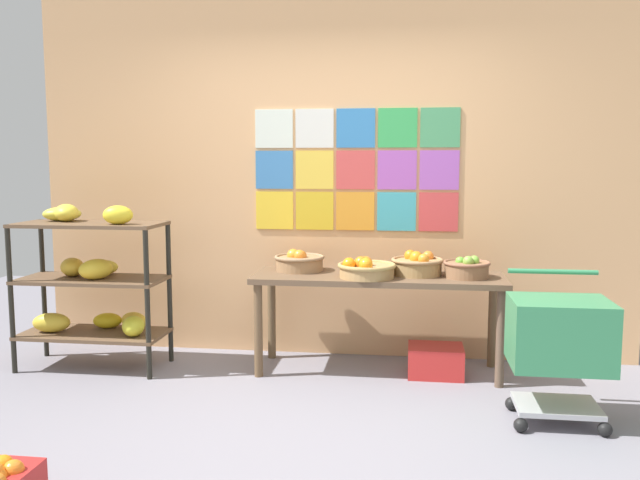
{
  "coord_description": "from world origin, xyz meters",
  "views": [
    {
      "loc": [
        0.6,
        -3.35,
        1.5
      ],
      "look_at": [
        0.04,
        0.78,
        1.01
      ],
      "focal_mm": 37.18,
      "sensor_mm": 36.0,
      "label": 1
    }
  ],
  "objects_px": {
    "banana_shelf_unit": "(91,277)",
    "fruit_basket_right": "(299,262)",
    "fruit_basket_back_left": "(417,264)",
    "produce_crate_under_table": "(435,361)",
    "fruit_basket_left": "(467,268)",
    "fruit_basket_centre": "(366,269)",
    "shopping_cart": "(559,338)",
    "display_table": "(378,287)"
  },
  "relations": [
    {
      "from": "fruit_basket_back_left",
      "to": "fruit_basket_centre",
      "type": "xyz_separation_m",
      "value": [
        -0.36,
        -0.17,
        -0.01
      ]
    },
    {
      "from": "display_table",
      "to": "produce_crate_under_table",
      "type": "distance_m",
      "value": 0.65
    },
    {
      "from": "fruit_basket_left",
      "to": "fruit_basket_centre",
      "type": "height_order",
      "value": "fruit_basket_left"
    },
    {
      "from": "fruit_basket_left",
      "to": "fruit_basket_back_left",
      "type": "bearing_deg",
      "value": 168.71
    },
    {
      "from": "banana_shelf_unit",
      "to": "fruit_basket_left",
      "type": "distance_m",
      "value": 2.69
    },
    {
      "from": "fruit_basket_back_left",
      "to": "produce_crate_under_table",
      "type": "xyz_separation_m",
      "value": [
        0.14,
        -0.1,
        -0.67
      ]
    },
    {
      "from": "display_table",
      "to": "shopping_cart",
      "type": "xyz_separation_m",
      "value": [
        1.07,
        -0.81,
        -0.11
      ]
    },
    {
      "from": "banana_shelf_unit",
      "to": "produce_crate_under_table",
      "type": "relative_size",
      "value": 3.13
    },
    {
      "from": "banana_shelf_unit",
      "to": "fruit_basket_right",
      "type": "xyz_separation_m",
      "value": [
        1.49,
        0.28,
        0.1
      ]
    },
    {
      "from": "display_table",
      "to": "fruit_basket_centre",
      "type": "xyz_separation_m",
      "value": [
        -0.08,
        -0.12,
        0.15
      ]
    },
    {
      "from": "banana_shelf_unit",
      "to": "fruit_basket_left",
      "type": "xyz_separation_m",
      "value": [
        2.69,
        0.14,
        0.1
      ]
    },
    {
      "from": "banana_shelf_unit",
      "to": "fruit_basket_centre",
      "type": "distance_m",
      "value": 2.0
    },
    {
      "from": "fruit_basket_back_left",
      "to": "fruit_basket_right",
      "type": "bearing_deg",
      "value": 175.52
    },
    {
      "from": "banana_shelf_unit",
      "to": "fruit_basket_back_left",
      "type": "xyz_separation_m",
      "value": [
        2.35,
        0.21,
        0.11
      ]
    },
    {
      "from": "fruit_basket_centre",
      "to": "shopping_cart",
      "type": "height_order",
      "value": "shopping_cart"
    },
    {
      "from": "produce_crate_under_table",
      "to": "fruit_basket_right",
      "type": "bearing_deg",
      "value": 170.73
    },
    {
      "from": "fruit_basket_back_left",
      "to": "fruit_basket_right",
      "type": "height_order",
      "value": "fruit_basket_back_left"
    },
    {
      "from": "banana_shelf_unit",
      "to": "fruit_basket_centre",
      "type": "xyz_separation_m",
      "value": [
        1.99,
        0.04,
        0.1
      ]
    },
    {
      "from": "fruit_basket_left",
      "to": "banana_shelf_unit",
      "type": "bearing_deg",
      "value": -176.93
    },
    {
      "from": "fruit_basket_back_left",
      "to": "produce_crate_under_table",
      "type": "relative_size",
      "value": 0.96
    },
    {
      "from": "fruit_basket_centre",
      "to": "produce_crate_under_table",
      "type": "xyz_separation_m",
      "value": [
        0.49,
        0.07,
        -0.66
      ]
    },
    {
      "from": "banana_shelf_unit",
      "to": "produce_crate_under_table",
      "type": "height_order",
      "value": "banana_shelf_unit"
    },
    {
      "from": "display_table",
      "to": "fruit_basket_centre",
      "type": "height_order",
      "value": "fruit_basket_centre"
    },
    {
      "from": "display_table",
      "to": "fruit_basket_right",
      "type": "bearing_deg",
      "value": 168.42
    },
    {
      "from": "fruit_basket_left",
      "to": "fruit_basket_right",
      "type": "bearing_deg",
      "value": 173.57
    },
    {
      "from": "fruit_basket_left",
      "to": "shopping_cart",
      "type": "relative_size",
      "value": 0.38
    },
    {
      "from": "banana_shelf_unit",
      "to": "fruit_basket_left",
      "type": "bearing_deg",
      "value": 3.07
    },
    {
      "from": "fruit_basket_back_left",
      "to": "shopping_cart",
      "type": "bearing_deg",
      "value": -47.29
    },
    {
      "from": "fruit_basket_back_left",
      "to": "fruit_basket_right",
      "type": "relative_size",
      "value": 0.99
    },
    {
      "from": "display_table",
      "to": "shopping_cart",
      "type": "height_order",
      "value": "shopping_cart"
    },
    {
      "from": "fruit_basket_right",
      "to": "fruit_basket_back_left",
      "type": "bearing_deg",
      "value": -4.48
    },
    {
      "from": "fruit_basket_left",
      "to": "fruit_basket_centre",
      "type": "bearing_deg",
      "value": -171.66
    },
    {
      "from": "fruit_basket_left",
      "to": "fruit_basket_centre",
      "type": "xyz_separation_m",
      "value": [
        -0.69,
        -0.1,
        -0.0
      ]
    },
    {
      "from": "display_table",
      "to": "fruit_basket_back_left",
      "type": "distance_m",
      "value": 0.32
    },
    {
      "from": "banana_shelf_unit",
      "to": "fruit_basket_back_left",
      "type": "relative_size",
      "value": 3.26
    },
    {
      "from": "fruit_basket_back_left",
      "to": "fruit_basket_right",
      "type": "distance_m",
      "value": 0.86
    },
    {
      "from": "fruit_basket_centre",
      "to": "produce_crate_under_table",
      "type": "relative_size",
      "value": 1.06
    },
    {
      "from": "banana_shelf_unit",
      "to": "fruit_basket_centre",
      "type": "bearing_deg",
      "value": 1.21
    },
    {
      "from": "banana_shelf_unit",
      "to": "fruit_basket_right",
      "type": "bearing_deg",
      "value": 10.63
    },
    {
      "from": "display_table",
      "to": "produce_crate_under_table",
      "type": "relative_size",
      "value": 4.61
    },
    {
      "from": "display_table",
      "to": "produce_crate_under_table",
      "type": "bearing_deg",
      "value": -5.88
    },
    {
      "from": "fruit_basket_left",
      "to": "produce_crate_under_table",
      "type": "height_order",
      "value": "fruit_basket_left"
    }
  ]
}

